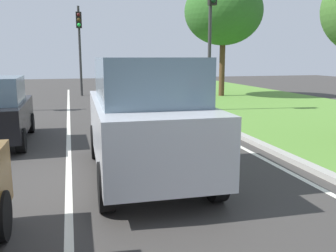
{
  "coord_description": "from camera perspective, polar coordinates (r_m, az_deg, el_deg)",
  "views": [
    {
      "loc": [
        -0.6,
        2.94,
        2.29
      ],
      "look_at": [
        0.89,
        8.55,
        1.2
      ],
      "focal_mm": 39.47,
      "sensor_mm": 36.0,
      "label": 1
    }
  ],
  "objects": [
    {
      "name": "tree_roadside_far",
      "position": [
        21.91,
        8.57,
        17.06
      ],
      "size": [
        4.4,
        4.4,
        6.67
      ],
      "color": "#4C331E",
      "rests_on": "ground"
    },
    {
      "name": "lane_line_center",
      "position": [
        11.29,
        -15.1,
        -1.42
      ],
      "size": [
        0.12,
        32.0,
        0.01
      ],
      "primitive_type": "cube",
      "color": "silver",
      "rests_on": "ground"
    },
    {
      "name": "ground_plane",
      "position": [
        11.31,
        -11.55,
        -1.27
      ],
      "size": [
        60.0,
        60.0,
        0.0
      ],
      "primitive_type": "plane",
      "color": "#383533"
    },
    {
      "name": "car_suv_ahead",
      "position": [
        7.01,
        -3.53,
        1.39
      ],
      "size": [
        2.06,
        4.54,
        2.28
      ],
      "rotation": [
        0.0,
        0.0,
        -0.02
      ],
      "color": "#B7BABF",
      "rests_on": "ground"
    },
    {
      "name": "traffic_light_near_right",
      "position": [
        15.71,
        6.66,
        15.58
      ],
      "size": [
        0.32,
        0.5,
        5.35
      ],
      "color": "#2D2D2D",
      "rests_on": "ground"
    },
    {
      "name": "traffic_light_far_median",
      "position": [
        22.63,
        -13.52,
        13.26
      ],
      "size": [
        0.32,
        0.5,
        5.18
      ],
      "color": "#2D2D2D",
      "rests_on": "ground"
    },
    {
      "name": "curb_right",
      "position": [
        12.22,
        7.98,
        0.01
      ],
      "size": [
        0.24,
        48.0,
        0.12
      ],
      "primitive_type": "cube",
      "color": "#9E9B93",
      "rests_on": "ground"
    },
    {
      "name": "grass_verge_right",
      "position": [
        14.5,
        24.23,
        0.72
      ],
      "size": [
        9.0,
        48.0,
        0.06
      ],
      "primitive_type": "cube",
      "color": "#548433",
      "rests_on": "ground"
    },
    {
      "name": "lane_line_right_edge",
      "position": [
        12.05,
        5.78,
        -0.37
      ],
      "size": [
        0.12,
        32.0,
        0.01
      ],
      "primitive_type": "cube",
      "color": "silver",
      "rests_on": "ground"
    }
  ]
}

